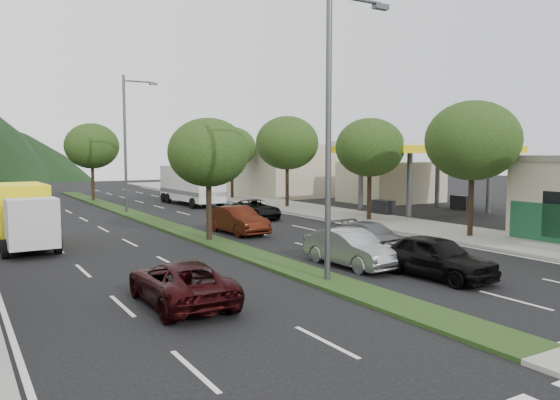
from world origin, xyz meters
TOP-DOWN VIEW (x-y plane):
  - ground at (0.00, 0.00)m, footprint 160.00×160.00m
  - sidewalk_right at (12.50, 25.00)m, footprint 5.00×90.00m
  - median at (0.00, 28.00)m, footprint 1.60×56.00m
  - gas_canopy at (19.00, 22.00)m, footprint 12.20×8.20m
  - bldg_right_far at (19.50, 44.00)m, footprint 10.00×16.00m
  - tree_r_b at (12.00, 12.00)m, footprint 4.80×4.80m
  - tree_r_c at (12.00, 20.00)m, footprint 4.40×4.40m
  - tree_r_d at (12.00, 30.00)m, footprint 5.00×5.00m
  - tree_r_e at (12.00, 40.00)m, footprint 4.60×4.60m
  - tree_med_near at (0.00, 18.00)m, footprint 4.00×4.00m
  - tree_med_far at (0.00, 44.00)m, footprint 4.80×4.80m
  - streetlight_near at (0.21, 8.00)m, footprint 2.60×0.25m
  - streetlight_mid at (0.21, 33.00)m, footprint 2.60×0.25m
  - sedan_silver at (2.34, 9.67)m, footprint 1.71×4.44m
  - suv_maroon at (-5.27, 8.03)m, footprint 2.27×4.73m
  - car_queue_a at (3.72, 6.59)m, footprint 2.14×4.58m
  - car_queue_b at (5.67, 12.33)m, footprint 1.91×4.23m
  - car_queue_c at (2.43, 19.69)m, footprint 1.85×4.59m
  - car_queue_d at (6.53, 25.16)m, footprint 2.48×4.76m
  - box_truck at (-8.13, 20.70)m, footprint 2.50×6.07m
  - motorhome at (6.49, 36.59)m, footprint 2.86×8.58m

SIDE VIEW (x-z plane):
  - ground at x=0.00m, z-range 0.00..0.00m
  - median at x=0.00m, z-range 0.00..0.12m
  - sidewalk_right at x=12.50m, z-range 0.00..0.15m
  - car_queue_b at x=5.67m, z-range 0.00..1.20m
  - car_queue_d at x=6.53m, z-range 0.00..1.28m
  - suv_maroon at x=-5.27m, z-range 0.00..1.30m
  - sedan_silver at x=2.34m, z-range 0.00..1.44m
  - car_queue_c at x=2.43m, z-range 0.00..1.48m
  - car_queue_a at x=3.72m, z-range 0.00..1.52m
  - box_truck at x=-8.13m, z-range -0.08..2.88m
  - motorhome at x=6.49m, z-range 0.11..3.38m
  - bldg_right_far at x=19.50m, z-range 0.00..5.20m
  - tree_med_near at x=0.00m, z-range 1.42..7.44m
  - gas_canopy at x=19.00m, z-range 2.02..7.27m
  - tree_r_c at x=12.00m, z-range 1.51..7.99m
  - tree_r_e at x=12.00m, z-range 1.54..8.25m
  - tree_med_far at x=0.00m, z-range 1.54..8.47m
  - tree_r_b at x=12.00m, z-range 1.57..8.50m
  - tree_r_d at x=12.00m, z-range 1.60..8.76m
  - streetlight_near at x=0.21m, z-range 0.58..10.58m
  - streetlight_mid at x=0.21m, z-range 0.58..10.58m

